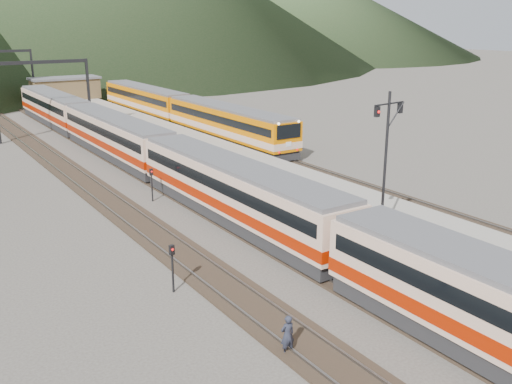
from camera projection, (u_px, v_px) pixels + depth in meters
track_main at (127, 163)px, 48.92m from camera, size 2.60×200.00×0.23m
track_far at (69, 171)px, 46.28m from camera, size 2.60×200.00×0.23m
track_second at (241, 147)px, 54.98m from camera, size 2.60×200.00×0.23m
platform at (196, 154)px, 50.15m from camera, size 8.00×100.00×1.00m
gantry_near at (42, 84)px, 57.81m from camera, size 9.55×0.25×8.00m
station_shed at (65, 88)px, 81.52m from camera, size 9.40×4.40×3.10m
main_train at (164, 158)px, 42.24m from camera, size 2.95×80.72×3.60m
second_train at (181, 110)px, 64.58m from camera, size 3.00×40.78×3.66m
signal_mast at (386, 152)px, 28.15m from camera, size 2.19×0.42×7.55m
short_signal_b at (152, 180)px, 38.38m from camera, size 0.23×0.18×2.27m
short_signal_c at (172, 262)px, 25.39m from camera, size 0.24×0.20×2.27m
worker at (287, 335)px, 20.79m from camera, size 0.60×0.41×1.57m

